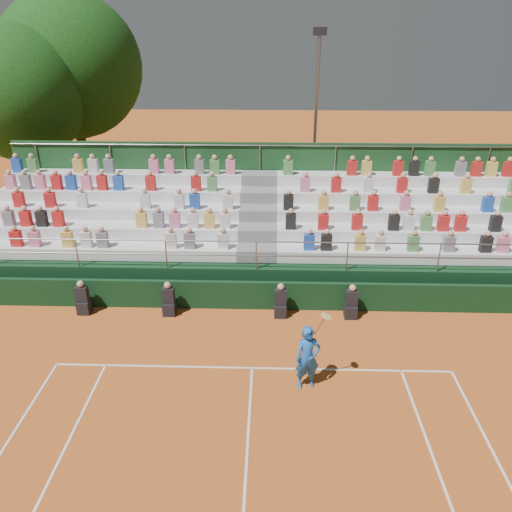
{
  "coord_description": "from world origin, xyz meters",
  "views": [
    {
      "loc": [
        0.45,
        -11.19,
        8.7
      ],
      "look_at": [
        0.0,
        3.5,
        1.8
      ],
      "focal_mm": 35.0,
      "sensor_mm": 36.0,
      "label": 1
    }
  ],
  "objects_px": {
    "tree_west": "(19,94)",
    "floodlight_mast": "(316,111)",
    "tennis_player": "(308,358)",
    "tree_east": "(70,67)"
  },
  "relations": [
    {
      "from": "tree_west",
      "to": "floodlight_mast",
      "type": "xyz_separation_m",
      "value": [
        13.69,
        0.62,
        -0.8
      ]
    },
    {
      "from": "tennis_player",
      "to": "floodlight_mast",
      "type": "bearing_deg",
      "value": 85.5
    },
    {
      "from": "tree_west",
      "to": "tennis_player",
      "type": "bearing_deg",
      "value": -45.83
    },
    {
      "from": "floodlight_mast",
      "to": "tree_east",
      "type": "bearing_deg",
      "value": 170.48
    },
    {
      "from": "tennis_player",
      "to": "tree_east",
      "type": "distance_m",
      "value": 20.01
    },
    {
      "from": "tree_west",
      "to": "tree_east",
      "type": "xyz_separation_m",
      "value": [
        1.56,
        2.65,
        0.96
      ]
    },
    {
      "from": "tennis_player",
      "to": "tree_west",
      "type": "distance_m",
      "value": 18.75
    },
    {
      "from": "tennis_player",
      "to": "floodlight_mast",
      "type": "relative_size",
      "value": 0.26
    },
    {
      "from": "tree_east",
      "to": "floodlight_mast",
      "type": "xyz_separation_m",
      "value": [
        12.13,
        -2.03,
        -1.76
      ]
    },
    {
      "from": "tree_east",
      "to": "floodlight_mast",
      "type": "height_order",
      "value": "tree_east"
    }
  ]
}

